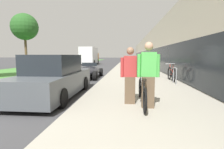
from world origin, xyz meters
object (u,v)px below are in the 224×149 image
at_px(moving_truck, 89,56).
at_px(cruiser_bike_nearest, 171,74).
at_px(person_bystander, 130,75).
at_px(street_tree_far, 25,27).
at_px(bike_rack_hoop, 175,74).
at_px(tandem_bicycle, 142,92).
at_px(person_rider, 148,75).
at_px(vintage_roadster_curbside, 88,71).
at_px(parked_sedan_curbside, 54,78).

bearing_deg(moving_truck, cruiser_bike_nearest, -64.53).
height_order(person_bystander, cruiser_bike_nearest, person_bystander).
bearing_deg(cruiser_bike_nearest, street_tree_far, 146.14).
distance_m(bike_rack_hoop, cruiser_bike_nearest, 1.08).
bearing_deg(moving_truck, tandem_bicycle, -73.95).
bearing_deg(street_tree_far, bike_rack_hoop, -36.80).
bearing_deg(person_bystander, tandem_bicycle, -11.40).
distance_m(person_rider, vintage_roadster_curbside, 8.00).
distance_m(parked_sedan_curbside, moving_truck, 22.82).
xyz_separation_m(person_rider, person_bystander, (-0.50, 0.38, -0.06)).
height_order(bike_rack_hoop, moving_truck, moving_truck).
distance_m(bike_rack_hoop, vintage_roadster_curbside, 5.99).
relative_size(bike_rack_hoop, cruiser_bike_nearest, 0.48).
distance_m(tandem_bicycle, person_bystander, 0.62).
relative_size(parked_sedan_curbside, street_tree_far, 0.72).
bearing_deg(vintage_roadster_curbside, tandem_bicycle, -64.85).
bearing_deg(tandem_bicycle, parked_sedan_curbside, 158.19).
bearing_deg(tandem_bicycle, person_rider, -66.28).
bearing_deg(person_rider, person_bystander, 142.86).
bearing_deg(parked_sedan_curbside, cruiser_bike_nearest, 35.11).
bearing_deg(person_rider, parked_sedan_curbside, 154.66).
bearing_deg(person_rider, moving_truck, 106.15).
relative_size(cruiser_bike_nearest, street_tree_far, 0.27).
height_order(person_rider, vintage_roadster_curbside, person_rider).
bearing_deg(tandem_bicycle, cruiser_bike_nearest, 67.71).
distance_m(bike_rack_hoop, street_tree_far, 18.79).
bearing_deg(person_rider, vintage_roadster_curbside, 115.09).
height_order(tandem_bicycle, vintage_roadster_curbside, vintage_roadster_curbside).
relative_size(cruiser_bike_nearest, parked_sedan_curbside, 0.37).
relative_size(parked_sedan_curbside, vintage_roadster_curbside, 1.07).
relative_size(person_rider, street_tree_far, 0.28).
xyz_separation_m(parked_sedan_curbside, moving_truck, (-3.59, 22.53, 0.73)).
distance_m(tandem_bicycle, cruiser_bike_nearest, 5.48).
height_order(tandem_bicycle, bike_rack_hoop, bike_rack_hoop).
height_order(person_bystander, parked_sedan_curbside, person_bystander).
xyz_separation_m(parked_sedan_curbside, street_tree_far, (-9.39, 13.65, 4.19)).
xyz_separation_m(tandem_bicycle, moving_truck, (-6.86, 23.84, 0.96)).
bearing_deg(bike_rack_hoop, street_tree_far, 143.20).
xyz_separation_m(tandem_bicycle, bike_rack_hoop, (1.99, 4.00, 0.15)).
bearing_deg(bike_rack_hoop, moving_truck, 114.04).
xyz_separation_m(person_rider, moving_truck, (-6.99, 24.14, 0.40)).
relative_size(moving_truck, street_tree_far, 0.95).
bearing_deg(moving_truck, person_bystander, -74.71).
distance_m(moving_truck, street_tree_far, 11.15).
distance_m(parked_sedan_curbside, street_tree_far, 17.09).
height_order(vintage_roadster_curbside, moving_truck, moving_truck).
relative_size(tandem_bicycle, bike_rack_hoop, 2.86).
xyz_separation_m(bike_rack_hoop, parked_sedan_curbside, (-5.26, -2.69, 0.07)).
xyz_separation_m(person_rider, bike_rack_hoop, (1.85, 4.31, -0.41)).
bearing_deg(person_rider, tandem_bicycle, 113.72).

